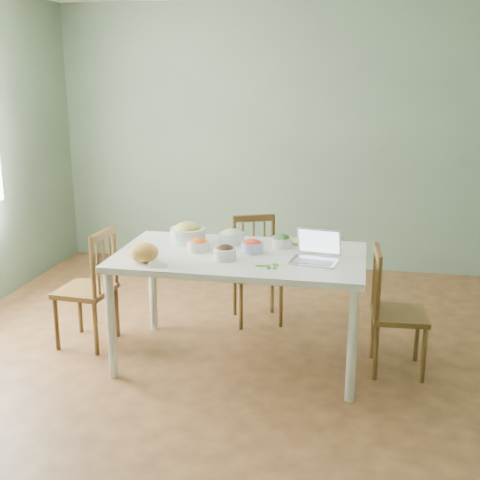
% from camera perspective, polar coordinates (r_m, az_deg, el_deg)
% --- Properties ---
extents(floor, '(5.00, 5.00, 0.00)m').
position_cam_1_polar(floor, '(4.45, 1.08, -11.85)').
color(floor, '#482917').
rests_on(floor, ground).
extents(wall_back, '(5.00, 0.00, 2.70)m').
position_cam_1_polar(wall_back, '(6.47, 5.19, 9.20)').
color(wall_back, slate).
rests_on(wall_back, ground).
extents(wall_front, '(5.00, 0.00, 2.70)m').
position_cam_1_polar(wall_front, '(1.71, -14.16, -8.74)').
color(wall_front, slate).
rests_on(wall_front, ground).
extents(dining_table, '(1.71, 0.96, 0.80)m').
position_cam_1_polar(dining_table, '(4.44, 0.00, -6.24)').
color(dining_table, white).
rests_on(dining_table, floor).
extents(chair_far, '(0.49, 0.48, 0.87)m').
position_cam_1_polar(chair_far, '(5.13, 1.59, -2.84)').
color(chair_far, '#412C15').
rests_on(chair_far, floor).
extents(chair_left, '(0.41, 0.42, 0.90)m').
position_cam_1_polar(chair_left, '(4.84, -13.93, -4.23)').
color(chair_left, '#412C15').
rests_on(chair_left, floor).
extents(chair_right, '(0.39, 0.41, 0.87)m').
position_cam_1_polar(chair_right, '(4.43, 14.34, -6.35)').
color(chair_right, '#412C15').
rests_on(chair_right, floor).
extents(bread_boule, '(0.24, 0.24, 0.13)m').
position_cam_1_polar(bread_boule, '(4.17, -8.76, -1.12)').
color(bread_boule, gold).
rests_on(bread_boule, dining_table).
extents(butter_stick, '(0.12, 0.06, 0.03)m').
position_cam_1_polar(butter_stick, '(4.06, -7.53, -2.26)').
color(butter_stick, white).
rests_on(butter_stick, dining_table).
extents(bowl_squash, '(0.31, 0.31, 0.15)m').
position_cam_1_polar(bowl_squash, '(4.59, -4.78, 0.66)').
color(bowl_squash, '#D8BA62').
rests_on(bowl_squash, dining_table).
extents(bowl_carrot, '(0.16, 0.16, 0.09)m').
position_cam_1_polar(bowl_carrot, '(4.38, -3.84, -0.44)').
color(bowl_carrot, '#FE581B').
rests_on(bowl_carrot, dining_table).
extents(bowl_onion, '(0.19, 0.19, 0.10)m').
position_cam_1_polar(bowl_onion, '(4.57, -0.75, 0.35)').
color(bowl_onion, beige).
rests_on(bowl_onion, dining_table).
extents(bowl_mushroom, '(0.17, 0.17, 0.10)m').
position_cam_1_polar(bowl_mushroom, '(4.17, -1.40, -1.15)').
color(bowl_mushroom, black).
rests_on(bowl_mushroom, dining_table).
extents(bowl_redpep, '(0.20, 0.20, 0.09)m').
position_cam_1_polar(bowl_redpep, '(4.34, 1.09, -0.55)').
color(bowl_redpep, '#BB3010').
rests_on(bowl_redpep, dining_table).
extents(bowl_broccoli, '(0.16, 0.16, 0.09)m').
position_cam_1_polar(bowl_broccoli, '(4.48, 3.83, -0.05)').
color(bowl_broccoli, '#173A1A').
rests_on(bowl_broccoli, dining_table).
extents(flatbread, '(0.22, 0.22, 0.02)m').
position_cam_1_polar(flatbread, '(4.61, 5.74, -0.15)').
color(flatbread, '#DBC082').
rests_on(flatbread, dining_table).
extents(basil_bunch, '(0.18, 0.18, 0.02)m').
position_cam_1_polar(basil_bunch, '(4.04, 2.49, -2.30)').
color(basil_bunch, '#2F7323').
rests_on(basil_bunch, dining_table).
extents(laptop, '(0.34, 0.32, 0.20)m').
position_cam_1_polar(laptop, '(4.12, 6.81, -0.72)').
color(laptop, silver).
rests_on(laptop, dining_table).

